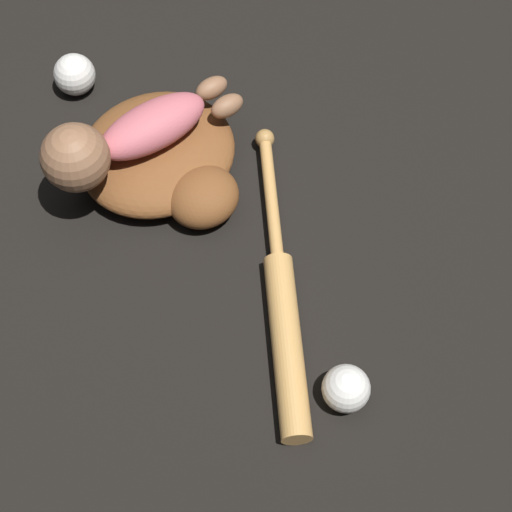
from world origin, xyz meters
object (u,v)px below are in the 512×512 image
Objects in this scene: baseball_glove at (165,160)px; baseball_spare at (73,75)px; baby_figure at (118,140)px; baseball at (346,389)px; baseball_bat at (283,312)px.

baseball_glove is 4.42× the size of baseball_spare.
baseball_glove is at bearing 100.89° from baseball_spare.
baseball_glove is 0.94× the size of baby_figure.
baseball is (-0.10, 0.55, -0.09)m from baby_figure.
baseball_glove is 0.36m from baseball_bat.
baby_figure is at bearing -76.36° from baseball_bat.
baby_figure is at bearing -14.08° from baseball_glove.
baby_figure is 4.92× the size of baseball.
baby_figure is (0.07, -0.02, 0.09)m from baseball_glove.
baseball_glove is 0.11m from baby_figure.
baby_figure reaches higher than baseball_glove.
baseball_bat is 0.64m from baseball_spare.
baseball_glove reaches higher than baseball.
baseball_bat is at bearing 93.34° from baseball_glove.
baseball is (-0.01, 0.17, 0.01)m from baseball_bat.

